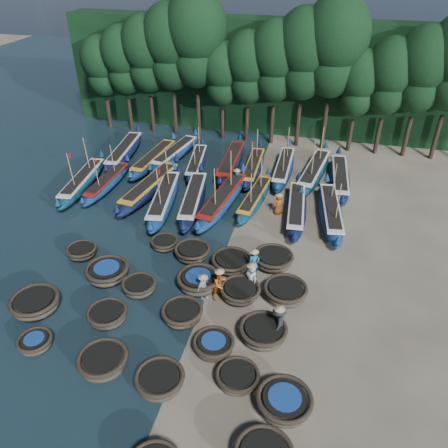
% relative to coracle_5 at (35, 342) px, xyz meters
% --- Properties ---
extents(ground, '(120.00, 120.00, 0.00)m').
position_rel_coracle_5_xyz_m(ground, '(6.67, 6.42, -0.37)').
color(ground, gray).
rests_on(ground, ground).
extents(foliage_wall, '(40.00, 3.00, 10.00)m').
position_rel_coracle_5_xyz_m(foliage_wall, '(6.67, 29.92, 4.63)').
color(foliage_wall, black).
rests_on(foliage_wall, ground).
extents(coracle_5, '(1.67, 1.67, 0.64)m').
position_rel_coracle_5_xyz_m(coracle_5, '(0.00, 0.00, 0.00)').
color(coracle_5, brown).
rests_on(coracle_5, ground).
extents(coracle_6, '(2.53, 2.53, 0.83)m').
position_rel_coracle_5_xyz_m(coracle_6, '(3.58, -0.28, 0.10)').
color(coracle_6, brown).
rests_on(coracle_6, ground).
extents(coracle_7, '(2.55, 2.55, 0.80)m').
position_rel_coracle_5_xyz_m(coracle_7, '(6.33, -0.59, 0.08)').
color(coracle_7, brown).
rests_on(coracle_7, ground).
extents(coracle_8, '(2.17, 2.17, 0.64)m').
position_rel_coracle_5_xyz_m(coracle_8, '(9.43, 0.41, -0.01)').
color(coracle_8, brown).
rests_on(coracle_8, ground).
extents(coracle_9, '(2.54, 2.54, 0.79)m').
position_rel_coracle_5_xyz_m(coracle_9, '(11.50, -0.34, 0.08)').
color(coracle_9, brown).
rests_on(coracle_9, ground).
extents(coracle_10, '(2.99, 2.99, 0.83)m').
position_rel_coracle_5_xyz_m(coracle_10, '(-1.43, 2.17, 0.10)').
color(coracle_10, brown).
rests_on(coracle_10, ground).
extents(coracle_11, '(2.09, 2.09, 0.72)m').
position_rel_coracle_5_xyz_m(coracle_11, '(2.44, 2.36, 0.04)').
color(coracle_11, brown).
rests_on(coracle_11, ground).
extents(coracle_12, '(2.30, 2.30, 0.77)m').
position_rel_coracle_5_xyz_m(coracle_12, '(5.99, 3.32, 0.07)').
color(coracle_12, brown).
rests_on(coracle_12, ground).
extents(coracle_13, '(1.94, 1.94, 0.68)m').
position_rel_coracle_5_xyz_m(coracle_13, '(8.00, 1.84, 0.02)').
color(coracle_13, brown).
rests_on(coracle_13, ground).
extents(coracle_14, '(2.55, 2.55, 0.80)m').
position_rel_coracle_5_xyz_m(coracle_14, '(10.06, 3.09, 0.08)').
color(coracle_14, brown).
rests_on(coracle_14, ground).
extents(coracle_15, '(2.41, 2.41, 0.84)m').
position_rel_coracle_5_xyz_m(coracle_15, '(0.99, 5.29, 0.11)').
color(coracle_15, brown).
rests_on(coracle_15, ground).
extents(coracle_16, '(2.23, 2.23, 0.72)m').
position_rel_coracle_5_xyz_m(coracle_16, '(3.12, 4.69, 0.04)').
color(coracle_16, brown).
rests_on(coracle_16, ground).
extents(coracle_17, '(2.73, 2.73, 0.85)m').
position_rel_coracle_5_xyz_m(coracle_17, '(6.07, 5.81, 0.12)').
color(coracle_17, brown).
rests_on(coracle_17, ground).
extents(coracle_18, '(2.60, 2.60, 0.73)m').
position_rel_coracle_5_xyz_m(coracle_18, '(8.41, 5.60, 0.04)').
color(coracle_18, brown).
rests_on(coracle_18, ground).
extents(coracle_19, '(2.67, 2.67, 0.79)m').
position_rel_coracle_5_xyz_m(coracle_19, '(10.71, 6.13, 0.08)').
color(coracle_19, brown).
rests_on(coracle_19, ground).
extents(coracle_20, '(1.82, 1.82, 0.68)m').
position_rel_coracle_5_xyz_m(coracle_20, '(-1.42, 6.76, 0.02)').
color(coracle_20, brown).
rests_on(coracle_20, ground).
extents(coracle_21, '(1.68, 1.68, 0.65)m').
position_rel_coracle_5_xyz_m(coracle_21, '(3.03, 8.75, -0.00)').
color(coracle_21, brown).
rests_on(coracle_21, ground).
extents(coracle_22, '(2.14, 2.14, 0.74)m').
position_rel_coracle_5_xyz_m(coracle_22, '(4.96, 8.26, 0.05)').
color(coracle_22, brown).
rests_on(coracle_22, ground).
extents(coracle_23, '(2.39, 2.39, 0.78)m').
position_rel_coracle_5_xyz_m(coracle_23, '(7.41, 7.84, 0.07)').
color(coracle_23, brown).
rests_on(coracle_23, ground).
extents(coracle_24, '(2.68, 2.68, 0.79)m').
position_rel_coracle_5_xyz_m(coracle_24, '(9.69, 8.69, 0.08)').
color(coracle_24, brown).
rests_on(coracle_24, ground).
extents(long_boat_0, '(2.33, 8.34, 3.56)m').
position_rel_coracle_5_xyz_m(long_boat_0, '(-5.61, 14.42, 0.19)').
color(long_boat_0, '#0D3B4F').
rests_on(long_boat_0, ground).
extents(long_boat_1, '(1.45, 7.33, 3.11)m').
position_rel_coracle_5_xyz_m(long_boat_1, '(-3.80, 14.84, 0.12)').
color(long_boat_1, navy).
rests_on(long_boat_1, ground).
extents(long_boat_2, '(2.77, 8.85, 1.57)m').
position_rel_coracle_5_xyz_m(long_boat_2, '(-0.33, 14.77, 0.22)').
color(long_boat_2, '#10163C').
rests_on(long_boat_2, ground).
extents(long_boat_3, '(2.90, 8.69, 3.74)m').
position_rel_coracle_5_xyz_m(long_boat_3, '(1.25, 13.41, 0.22)').
color(long_boat_3, navy).
rests_on(long_boat_3, ground).
extents(long_boat_4, '(2.73, 8.45, 1.50)m').
position_rel_coracle_5_xyz_m(long_boat_4, '(3.24, 13.91, 0.20)').
color(long_boat_4, '#10163C').
rests_on(long_boat_4, ground).
extents(long_boat_5, '(2.67, 8.88, 3.80)m').
position_rel_coracle_5_xyz_m(long_boat_5, '(5.27, 14.27, 0.23)').
color(long_boat_5, navy).
rests_on(long_boat_5, ground).
extents(long_boat_6, '(2.07, 7.36, 3.14)m').
position_rel_coracle_5_xyz_m(long_boat_6, '(7.38, 15.20, 0.12)').
color(long_boat_6, '#0D3B4F').
rests_on(long_boat_6, ground).
extents(long_boat_7, '(1.98, 8.06, 1.42)m').
position_rel_coracle_5_xyz_m(long_boat_7, '(10.36, 14.42, 0.17)').
color(long_boat_7, '#10163C').
rests_on(long_boat_7, ground).
extents(long_boat_8, '(2.51, 8.28, 3.54)m').
position_rel_coracle_5_xyz_m(long_boat_8, '(12.67, 14.54, 0.19)').
color(long_boat_8, navy).
rests_on(long_boat_8, ground).
extents(long_boat_9, '(2.41, 8.67, 1.53)m').
position_rel_coracle_5_xyz_m(long_boat_9, '(-4.87, 20.14, 0.21)').
color(long_boat_9, '#10163C').
rests_on(long_boat_9, ground).
extents(long_boat_10, '(2.12, 8.25, 1.46)m').
position_rel_coracle_5_xyz_m(long_boat_10, '(-1.91, 19.48, 0.18)').
color(long_boat_10, navy).
rests_on(long_boat_10, ground).
extents(long_boat_11, '(2.77, 8.10, 1.44)m').
position_rel_coracle_5_xyz_m(long_boat_11, '(-0.58, 20.90, 0.18)').
color(long_boat_11, navy).
rests_on(long_boat_11, ground).
extents(long_boat_12, '(2.36, 7.39, 3.17)m').
position_rel_coracle_5_xyz_m(long_boat_12, '(1.71, 19.67, 0.13)').
color(long_boat_12, '#10163C').
rests_on(long_boat_12, ground).
extents(long_boat_13, '(1.83, 8.69, 1.53)m').
position_rel_coracle_5_xyz_m(long_boat_13, '(4.44, 20.31, 0.21)').
color(long_boat_13, '#10163C').
rests_on(long_boat_13, ground).
extents(long_boat_14, '(1.59, 7.80, 3.31)m').
position_rel_coracle_5_xyz_m(long_boat_14, '(6.35, 19.92, 0.15)').
color(long_boat_14, '#10163C').
rests_on(long_boat_14, ground).
extents(long_boat_15, '(1.50, 8.28, 3.52)m').
position_rel_coracle_5_xyz_m(long_boat_15, '(8.72, 20.35, 0.18)').
color(long_boat_15, navy).
rests_on(long_boat_15, ground).
extents(long_boat_16, '(2.85, 8.82, 3.79)m').
position_rel_coracle_5_xyz_m(long_boat_16, '(11.12, 20.22, 0.23)').
color(long_boat_16, '#0D3B4F').
rests_on(long_boat_16, ground).
extents(long_boat_17, '(1.97, 8.48, 1.50)m').
position_rel_coracle_5_xyz_m(long_boat_17, '(13.10, 19.65, 0.20)').
color(long_boat_17, '#10163C').
rests_on(long_boat_17, ground).
extents(fisherman_0, '(0.95, 0.91, 1.84)m').
position_rel_coracle_5_xyz_m(fisherman_0, '(8.84, 6.42, 0.51)').
color(fisherman_0, silver).
rests_on(fisherman_0, ground).
extents(fisherman_1, '(0.78, 0.72, 1.99)m').
position_rel_coracle_5_xyz_m(fisherman_1, '(8.78, 7.44, 0.61)').
color(fisherman_1, '#1A5B6D').
rests_on(fisherman_1, ground).
extents(fisherman_2, '(1.03, 1.10, 2.00)m').
position_rel_coracle_5_xyz_m(fisherman_2, '(7.37, 5.38, 0.57)').
color(fisherman_2, '#B15017').
rests_on(fisherman_2, ground).
extents(fisherman_3, '(0.72, 1.17, 1.95)m').
position_rel_coracle_5_xyz_m(fisherman_3, '(10.70, 3.51, 0.54)').
color(fisherman_3, black).
rests_on(fisherman_3, ground).
extents(fisherman_4, '(0.71, 0.95, 1.70)m').
position_rel_coracle_5_xyz_m(fisherman_4, '(6.57, 5.08, 0.46)').
color(fisherman_4, silver).
rests_on(fisherman_4, ground).
extents(fisherman_5, '(1.51, 0.64, 1.79)m').
position_rel_coracle_5_xyz_m(fisherman_5, '(5.65, 17.13, 0.46)').
color(fisherman_5, '#1A5B6D').
rests_on(fisherman_5, ground).
extents(fisherman_6, '(0.89, 0.82, 1.72)m').
position_rel_coracle_5_xyz_m(fisherman_6, '(9.16, 14.35, 0.46)').
color(fisherman_6, '#B15017').
rests_on(fisherman_6, ground).
extents(tree_0, '(3.68, 3.68, 8.68)m').
position_rel_coracle_5_xyz_m(tree_0, '(-9.33, 26.42, 5.60)').
color(tree_0, black).
rests_on(tree_0, ground).
extents(tree_1, '(4.09, 4.09, 9.65)m').
position_rel_coracle_5_xyz_m(tree_1, '(-7.03, 26.42, 6.27)').
color(tree_1, black).
rests_on(tree_1, ground).
extents(tree_2, '(4.51, 4.51, 10.63)m').
position_rel_coracle_5_xyz_m(tree_2, '(-4.73, 26.42, 6.95)').
color(tree_2, black).
rests_on(tree_2, ground).
extents(tree_3, '(4.92, 4.92, 11.60)m').
position_rel_coracle_5_xyz_m(tree_3, '(-2.43, 26.42, 7.62)').
color(tree_3, black).
rests_on(tree_3, ground).
extents(tree_4, '(5.34, 5.34, 12.58)m').
position_rel_coracle_5_xyz_m(tree_4, '(-0.13, 26.42, 8.30)').
color(tree_4, black).
rests_on(tree_4, ground).
extents(tree_5, '(3.68, 3.68, 8.68)m').
position_rel_coracle_5_xyz_m(tree_5, '(2.17, 26.42, 5.60)').
color(tree_5, black).
rests_on(tree_5, ground).
extents(tree_6, '(4.09, 4.09, 9.65)m').
position_rel_coracle_5_xyz_m(tree_6, '(4.47, 26.42, 6.27)').
color(tree_6, black).
rests_on(tree_6, ground).
extents(tree_7, '(4.51, 4.51, 10.63)m').
position_rel_coracle_5_xyz_m(tree_7, '(6.77, 26.42, 6.95)').
color(tree_7, black).
rests_on(tree_7, ground).
extents(tree_8, '(4.92, 4.92, 11.60)m').
position_rel_coracle_5_xyz_m(tree_8, '(9.07, 26.42, 7.62)').
color(tree_8, black).
rests_on(tree_8, ground).
extents(tree_9, '(5.34, 5.34, 12.58)m').
position_rel_coracle_5_xyz_m(tree_9, '(11.37, 26.42, 8.30)').
color(tree_9, black).
rests_on(tree_9, ground).
extents(tree_10, '(3.68, 3.68, 8.68)m').
position_rel_coracle_5_xyz_m(tree_10, '(13.67, 26.42, 5.60)').
color(tree_10, black).
rests_on(tree_10, ground).
extents(tree_11, '(4.09, 4.09, 9.65)m').
position_rel_coracle_5_xyz_m(tree_11, '(15.97, 26.42, 6.27)').
color(tree_11, black).
rests_on(tree_11, ground).
extents(tree_12, '(4.51, 4.51, 10.63)m').
position_rel_coracle_5_xyz_m(tree_12, '(18.27, 26.42, 6.95)').
color(tree_12, black).
rests_on(tree_12, ground).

